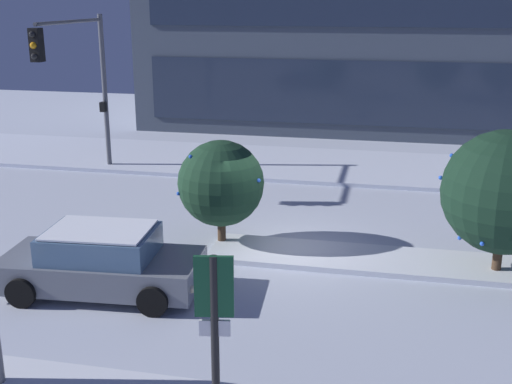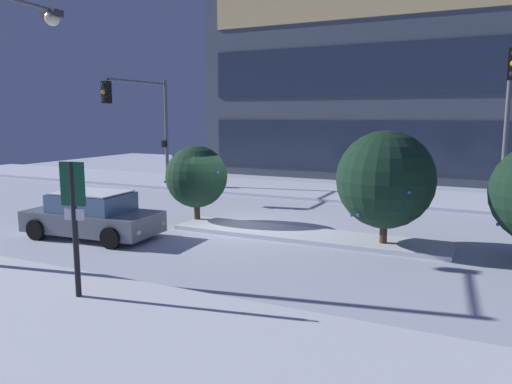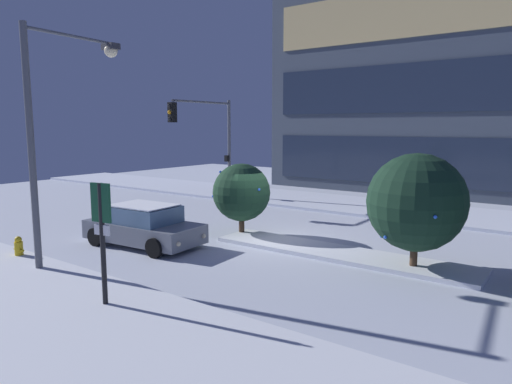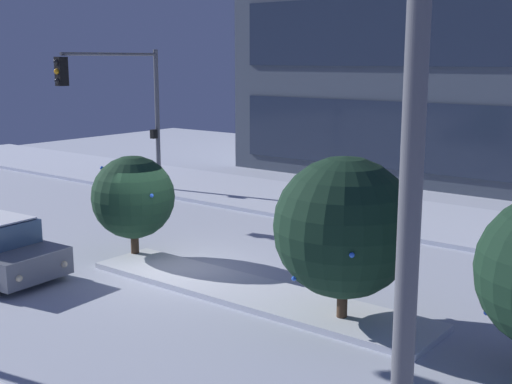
{
  "view_description": "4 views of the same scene",
  "coord_description": "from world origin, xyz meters",
  "views": [
    {
      "loc": [
        2.74,
        -15.5,
        6.34
      ],
      "look_at": [
        -0.37,
        -0.98,
        1.87
      ],
      "focal_mm": 45.53,
      "sensor_mm": 36.0,
      "label": 1
    },
    {
      "loc": [
        8.18,
        -15.02,
        3.91
      ],
      "look_at": [
        0.89,
        0.08,
        1.31
      ],
      "focal_mm": 34.73,
      "sensor_mm": 36.0,
      "label": 2
    },
    {
      "loc": [
        9.43,
        -13.96,
        4.25
      ],
      "look_at": [
        0.55,
        -1.79,
        2.11
      ],
      "focal_mm": 32.51,
      "sensor_mm": 36.0,
      "label": 3
    },
    {
      "loc": [
        12.02,
        -11.77,
        5.37
      ],
      "look_at": [
        3.08,
        -0.39,
        2.49
      ],
      "focal_mm": 46.97,
      "sensor_mm": 36.0,
      "label": 4
    }
  ],
  "objects": [
    {
      "name": "ground",
      "position": [
        0.0,
        0.0,
        0.0
      ],
      "size": [
        52.0,
        52.0,
        0.0
      ],
      "primitive_type": "plane",
      "color": "silver"
    },
    {
      "name": "traffic_light_corner_far_left",
      "position": [
        -7.9,
        5.21,
        3.99
      ],
      "size": [
        0.32,
        4.87,
        5.75
      ],
      "rotation": [
        0.0,
        0.0,
        -1.57
      ],
      "color": "#565960",
      "rests_on": "ground"
    },
    {
      "name": "median_strip",
      "position": [
        2.84,
        -0.27,
        0.07
      ],
      "size": [
        9.0,
        1.8,
        0.14
      ],
      "primitive_type": "cube",
      "color": "silver",
      "rests_on": "ground"
    },
    {
      "name": "decorated_tree_right_of_median",
      "position": [
        5.35,
        -0.4,
        2.05
      ],
      "size": [
        2.92,
        2.89,
        3.49
      ],
      "color": "#473323",
      "rests_on": "ground"
    },
    {
      "name": "curb_strip_far",
      "position": [
        0.0,
        8.92,
        0.07
      ],
      "size": [
        52.0,
        5.2,
        0.14
      ],
      "primitive_type": "cube",
      "color": "silver",
      "rests_on": "ground"
    },
    {
      "name": "decorated_tree_left_of_median",
      "position": [
        -1.53,
        0.1,
        1.71
      ],
      "size": [
        2.25,
        2.25,
        2.84
      ],
      "color": "#473323",
      "rests_on": "ground"
    },
    {
      "name": "car_near",
      "position": [
        -3.39,
        -3.21,
        0.71
      ],
      "size": [
        4.57,
        2.37,
        1.49
      ],
      "rotation": [
        0.0,
        0.0,
        0.07
      ],
      "color": "slate",
      "rests_on": "ground"
    },
    {
      "name": "parking_info_sign",
      "position": [
        0.47,
        -7.66,
        1.92
      ],
      "size": [
        0.55,
        0.15,
        2.99
      ],
      "rotation": [
        0.0,
        0.0,
        1.75
      ],
      "color": "black",
      "rests_on": "ground"
    }
  ]
}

